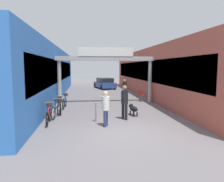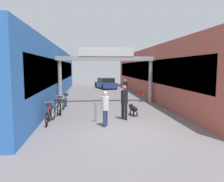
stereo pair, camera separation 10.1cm
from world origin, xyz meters
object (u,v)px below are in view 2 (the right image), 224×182
bicycle_red_nearest (48,114)px  bicycle_black_second (57,109)px  dog_on_leash (133,109)px  bicycle_blue_farthest (65,101)px  parked_car_blue (106,83)px  bicycle_orange_third (60,105)px  pedestrian_with_dog (124,100)px  bollard_post_metal (96,112)px  cafe_chair_red_nearer (142,95)px  pedestrian_carrying_crate (125,87)px  pedestrian_companion (105,106)px

bicycle_red_nearest → bicycle_black_second: size_ratio=1.01×
bicycle_red_nearest → dog_on_leash: bearing=15.2°
bicycle_black_second → bicycle_blue_farthest: size_ratio=0.99×
parked_car_blue → bicycle_orange_third: bearing=-105.1°
pedestrian_with_dog → bollard_post_metal: pedestrian_with_dog is taller
bicycle_black_second → cafe_chair_red_nearer: size_ratio=1.88×
bicycle_black_second → bicycle_blue_farthest: 2.70m
pedestrian_carrying_crate → bollard_post_metal: (-3.01, -8.83, -0.39)m
bicycle_red_nearest → bicycle_blue_farthest: size_ratio=1.00×
dog_on_leash → cafe_chair_red_nearer: size_ratio=0.98×
parked_car_blue → cafe_chair_red_nearer: bearing=-80.1°
bicycle_orange_third → pedestrian_with_dog: bearing=-31.1°
bicycle_red_nearest → bollard_post_metal: bollard_post_metal is taller
pedestrian_with_dog → bicycle_black_second: pedestrian_with_dog is taller
dog_on_leash → bicycle_black_second: bearing=178.9°
bicycle_black_second → parked_car_blue: 15.92m
pedestrian_companion → parked_car_blue: size_ratio=0.37×
dog_on_leash → cafe_chair_red_nearer: cafe_chair_red_nearer is taller
pedestrian_companion → parked_car_blue: 17.61m
bicycle_black_second → parked_car_blue: (3.90, 15.43, 0.21)m
dog_on_leash → bicycle_black_second: size_ratio=0.52×
bicycle_red_nearest → pedestrian_with_dog: bearing=4.9°
bicycle_black_second → cafe_chair_red_nearer: 7.42m
pedestrian_companion → bicycle_red_nearest: (-2.63, 0.86, -0.47)m
dog_on_leash → parked_car_blue: bearing=90.8°
dog_on_leash → parked_car_blue: (-0.20, 15.51, 0.26)m
bicycle_red_nearest → cafe_chair_red_nearer: (6.01, 5.92, 0.10)m
bicycle_orange_third → bicycle_blue_farthest: size_ratio=0.99×
bicycle_orange_third → parked_car_blue: 14.82m
bollard_post_metal → cafe_chair_red_nearer: 7.00m
dog_on_leash → pedestrian_with_dog: bearing=-126.6°
pedestrian_with_dog → bicycle_black_second: bearing=164.9°
bollard_post_metal → bicycle_blue_farthest: bearing=115.2°
pedestrian_carrying_crate → parked_car_blue: (-1.12, 7.84, -0.24)m
cafe_chair_red_nearer → pedestrian_with_dog: bearing=-112.4°
dog_on_leash → bicycle_black_second: 4.11m
pedestrian_companion → bicycle_red_nearest: size_ratio=0.94×
cafe_chair_red_nearer → bicycle_red_nearest: bearing=-135.4°
bicycle_black_second → dog_on_leash: bearing=-1.1°
bicycle_orange_third → bollard_post_metal: size_ratio=1.71×
bicycle_blue_farthest → bollard_post_metal: (1.85, -3.93, 0.06)m
pedestrian_companion → bicycle_orange_third: 4.03m
bicycle_black_second → bicycle_blue_farthest: (0.16, 2.70, 0.00)m
pedestrian_carrying_crate → dog_on_leash: (-0.91, -7.68, -0.50)m
bicycle_blue_farthest → bicycle_black_second: bearing=-93.3°
parked_car_blue → bicycle_black_second: bearing=-104.2°
parked_car_blue → pedestrian_with_dog: bearing=-91.5°
bicycle_black_second → bollard_post_metal: bearing=-31.5°
pedestrian_with_dog → bicycle_orange_third: pedestrian_with_dog is taller
dog_on_leash → pedestrian_companion: bearing=-129.9°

